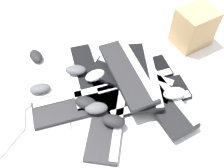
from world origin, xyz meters
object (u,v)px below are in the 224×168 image
(mouse_6, at_px, (76,70))
(mouse_0, at_px, (36,56))
(keyboard_4, at_px, (108,119))
(mouse_5, at_px, (86,102))
(keyboard_0, at_px, (147,97))
(keyboard_6, at_px, (142,75))
(keyboard_3, at_px, (77,105))
(keyboard_8, at_px, (160,97))
(mouse_4, at_px, (95,75))
(mouse_2, at_px, (112,121))
(keyboard_2, at_px, (83,75))
(keyboard_5, at_px, (131,79))
(mouse_7, at_px, (96,108))
(keyboard_1, at_px, (131,75))
(mouse_3, at_px, (174,93))
(keyboard_7, at_px, (128,72))
(mouse_1, at_px, (40,89))
(cardboard_box, at_px, (194,28))

(mouse_6, bearing_deg, mouse_0, -26.51)
(keyboard_4, distance_m, mouse_5, 0.13)
(keyboard_0, distance_m, keyboard_6, 0.11)
(keyboard_4, relative_size, mouse_5, 4.07)
(keyboard_3, xyz_separation_m, mouse_0, (-0.32, 0.27, 0.01))
(keyboard_8, bearing_deg, mouse_4, 168.85)
(keyboard_3, bearing_deg, mouse_2, -20.72)
(keyboard_0, height_order, keyboard_2, same)
(keyboard_5, height_order, keyboard_8, same)
(keyboard_0, relative_size, mouse_0, 4.17)
(keyboard_6, bearing_deg, mouse_7, -130.33)
(keyboard_4, xyz_separation_m, keyboard_6, (0.13, 0.25, 0.06))
(mouse_7, bearing_deg, mouse_5, 146.75)
(keyboard_1, relative_size, mouse_3, 4.15)
(keyboard_3, height_order, keyboard_7, keyboard_7)
(keyboard_1, relative_size, keyboard_5, 0.99)
(mouse_1, bearing_deg, keyboard_6, -5.22)
(keyboard_5, xyz_separation_m, mouse_5, (-0.20, -0.19, 0.01))
(keyboard_4, bearing_deg, mouse_2, -42.36)
(mouse_0, height_order, mouse_3, mouse_3)
(keyboard_1, xyz_separation_m, mouse_2, (-0.05, -0.31, 0.04))
(keyboard_8, xyz_separation_m, mouse_2, (-0.21, -0.18, 0.01))
(mouse_6, bearing_deg, keyboard_4, 123.77)
(keyboard_0, relative_size, keyboard_4, 1.03)
(keyboard_7, relative_size, mouse_4, 4.11)
(mouse_6, xyz_separation_m, cardboard_box, (0.61, 0.39, 0.07))
(mouse_4, bearing_deg, mouse_3, 131.13)
(keyboard_5, xyz_separation_m, keyboard_7, (-0.02, -0.01, 0.06))
(mouse_5, bearing_deg, keyboard_7, -127.53)
(keyboard_7, relative_size, mouse_1, 4.11)
(keyboard_3, height_order, keyboard_8, keyboard_8)
(keyboard_6, height_order, mouse_4, keyboard_6)
(keyboard_5, distance_m, mouse_1, 0.48)
(keyboard_4, distance_m, mouse_4, 0.25)
(keyboard_0, height_order, keyboard_1, same)
(keyboard_6, relative_size, mouse_1, 4.22)
(keyboard_8, height_order, mouse_4, mouse_4)
(mouse_6, bearing_deg, mouse_7, 118.12)
(keyboard_2, height_order, mouse_4, mouse_4)
(keyboard_3, relative_size, mouse_3, 4.18)
(keyboard_6, bearing_deg, mouse_0, 173.77)
(mouse_5, distance_m, cardboard_box, 0.77)
(keyboard_3, xyz_separation_m, keyboard_5, (0.24, 0.19, 0.03))
(mouse_1, bearing_deg, mouse_6, 18.90)
(keyboard_2, relative_size, keyboard_6, 0.99)
(mouse_1, height_order, cardboard_box, cardboard_box)
(keyboard_7, distance_m, mouse_2, 0.26)
(mouse_2, bearing_deg, keyboard_5, 80.94)
(keyboard_3, distance_m, mouse_7, 0.11)
(keyboard_7, bearing_deg, mouse_1, -163.74)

